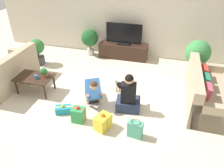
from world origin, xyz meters
TOP-DOWN VIEW (x-y plane):
  - ground_plane at (0.00, 0.00)m, footprint 16.00×16.00m
  - wall_back at (0.00, 2.63)m, footprint 8.40×0.06m
  - sofa_left at (-2.43, -0.09)m, footprint 0.84×1.90m
  - sofa_right at (2.43, 0.35)m, footprint 0.84×1.90m
  - coffee_table at (-1.54, -0.17)m, footprint 0.89×0.57m
  - tv_console at (0.12, 2.33)m, footprint 1.53×0.47m
  - tv at (0.12, 2.33)m, footprint 1.12×0.20m
  - potted_plant_back_left at (-0.99, 2.28)m, footprint 0.54×0.54m
  - potted_plant_corner_right at (2.28, 1.65)m, footprint 0.66×0.66m
  - potted_plant_corner_left at (-2.28, 1.21)m, footprint 0.45×0.45m
  - person_kneeling at (-0.02, -0.24)m, footprint 0.62×0.78m
  - person_sitting at (0.81, -0.28)m, footprint 0.57×0.52m
  - dog at (0.55, 0.28)m, footprint 0.42×0.32m
  - gift_box_a at (-0.53, -0.76)m, footprint 0.38×0.30m
  - gift_box_b at (-0.10, -0.93)m, footprint 0.26×0.21m
  - gift_box_c at (0.45, -1.00)m, footprint 0.34×0.39m
  - gift_bag_a at (1.10, -1.05)m, footprint 0.30×0.20m
  - mug at (-1.44, -0.23)m, footprint 0.12×0.08m
  - tabletop_plant at (-1.30, -0.08)m, footprint 0.17×0.17m

SIDE VIEW (x-z plane):
  - ground_plane at x=0.00m, z-range 0.00..0.00m
  - gift_box_a at x=-0.53m, z-range -0.03..0.19m
  - gift_box_c at x=0.45m, z-range -0.03..0.34m
  - gift_box_b at x=-0.10m, z-range -0.03..0.36m
  - gift_bag_a at x=1.10m, z-range -0.01..0.35m
  - dog at x=0.55m, z-range 0.05..0.37m
  - tv_console at x=0.12m, z-range 0.00..0.46m
  - sofa_left at x=-2.43m, z-range -0.12..0.73m
  - sofa_right at x=2.43m, z-range -0.12..0.74m
  - person_kneeling at x=-0.02m, z-range -0.05..0.67m
  - person_sitting at x=0.81m, z-range -0.12..0.78m
  - coffee_table at x=-1.54m, z-range 0.16..0.58m
  - potted_plant_corner_left at x=-2.28m, z-range 0.07..0.86m
  - mug at x=-1.44m, z-range 0.42..0.51m
  - tabletop_plant at x=-1.30m, z-range 0.43..0.65m
  - potted_plant_back_left at x=-0.99m, z-range 0.12..0.98m
  - potted_plant_corner_right at x=2.28m, z-range 0.15..1.19m
  - tv at x=0.12m, z-range 0.42..1.09m
  - wall_back at x=0.00m, z-range 0.00..2.60m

